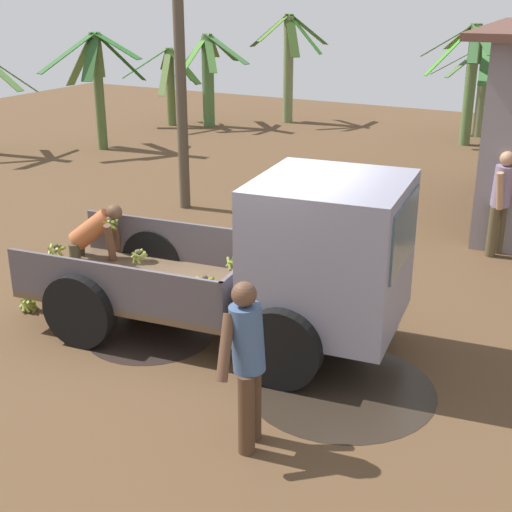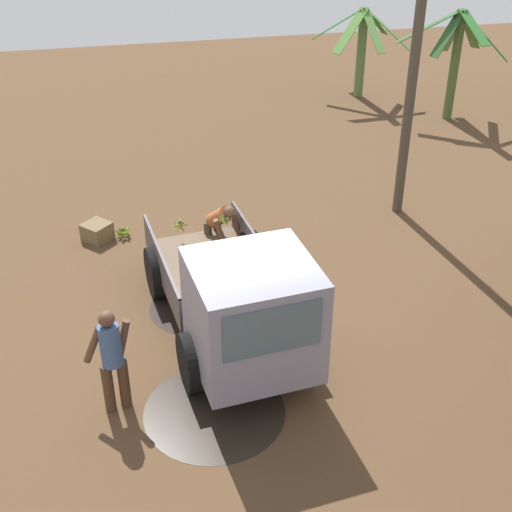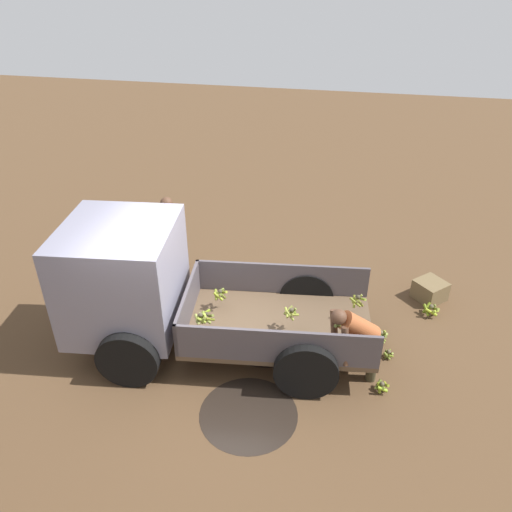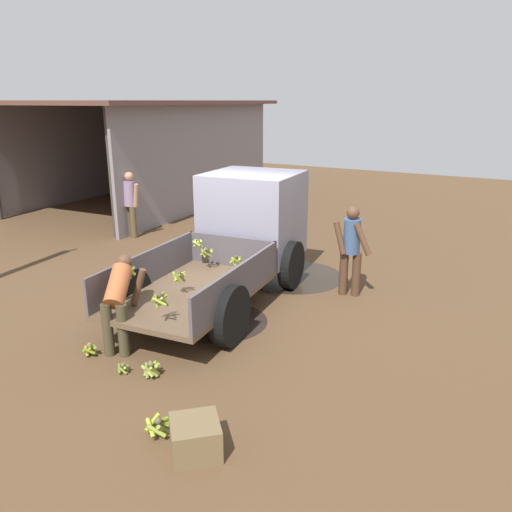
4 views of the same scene
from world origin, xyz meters
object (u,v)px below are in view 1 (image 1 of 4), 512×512
Objects in this scene: banana_bunch_on_ground_3 at (42,293)px; banana_bunch_on_ground_2 at (84,276)px; person_foreground_visitor at (246,358)px; cargo_truck at (294,261)px; utility_pole at (180,61)px; person_worker_loading at (92,241)px; banana_bunch_on_ground_0 at (29,303)px; person_bystander_near_shed at (502,199)px.

banana_bunch_on_ground_2 is at bearing 81.43° from banana_bunch_on_ground_3.
banana_bunch_on_ground_2 is at bearing -42.88° from person_foreground_visitor.
cargo_truck is at bearing -89.60° from person_foreground_visitor.
utility_pole is 31.15× the size of banana_bunch_on_ground_3.
banana_bunch_on_ground_0 is at bearing -139.21° from person_worker_loading.
person_bystander_near_shed reaches higher than person_foreground_visitor.
person_foreground_visitor is at bearing -16.72° from banana_bunch_on_ground_0.
person_worker_loading is 7.44× the size of banana_bunch_on_ground_3.
person_bystander_near_shed is at bearing 64.37° from cargo_truck.
person_foreground_visitor is 4.69m from banana_bunch_on_ground_2.
banana_bunch_on_ground_0 reaches higher than banana_bunch_on_ground_3.
banana_bunch_on_ground_3 is (-0.12, 0.37, -0.03)m from banana_bunch_on_ground_0.
utility_pole is 21.70× the size of banana_bunch_on_ground_0.
person_worker_loading is at bearing 45.36° from banana_bunch_on_ground_3.
cargo_truck is 3.75m from banana_bunch_on_ground_0.
person_foreground_visitor is 4.48m from banana_bunch_on_ground_3.
person_bystander_near_shed is at bearing 45.56° from banana_bunch_on_ground_0.
banana_bunch_on_ground_3 is at bearing -98.57° from banana_bunch_on_ground_2.
cargo_truck reaches higher than person_bystander_near_shed.
utility_pole is 24.46× the size of banana_bunch_on_ground_2.
utility_pole reaches higher than banana_bunch_on_ground_2.
banana_bunch_on_ground_0 reaches higher than banana_bunch_on_ground_2.
person_worker_loading is at bearing -73.52° from utility_pole.
person_worker_loading is at bearing -118.31° from person_bystander_near_shed.
person_worker_loading is 5.84× the size of banana_bunch_on_ground_2.
person_bystander_near_shed is (4.66, 4.26, 0.17)m from person_worker_loading.
person_bystander_near_shed is at bearing -112.37° from person_foreground_visitor.
banana_bunch_on_ground_0 is (-3.53, -0.76, -1.00)m from cargo_truck.
cargo_truck reaches higher than banana_bunch_on_ground_2.
cargo_truck is 3.81m from banana_bunch_on_ground_3.
banana_bunch_on_ground_3 is (0.69, -4.60, -2.70)m from utility_pole.
utility_pole reaches higher than person_worker_loading.
utility_pole is 5.70m from banana_bunch_on_ground_0.
person_bystander_near_shed reaches higher than person_worker_loading.
person_foreground_visitor is (0.46, -1.96, -0.19)m from cargo_truck.
cargo_truck is 4.65m from person_bystander_near_shed.
person_worker_loading is at bearing -43.08° from person_foreground_visitor.
person_worker_loading is (1.21, -4.07, -2.01)m from utility_pole.
utility_pole reaches higher than person_bystander_near_shed.
person_bystander_near_shed is 9.66× the size of banana_bunch_on_ground_3.
cargo_truck is 21.36× the size of banana_bunch_on_ground_2.
person_worker_loading is at bearing 66.33° from banana_bunch_on_ground_0.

